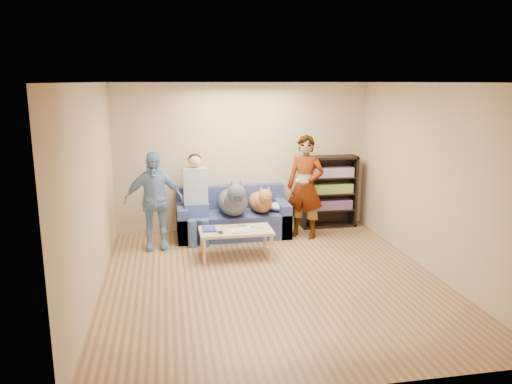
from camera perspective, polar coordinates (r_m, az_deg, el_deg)
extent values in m
plane|color=brown|center=(6.83, 1.83, -9.98)|extent=(5.00, 5.00, 0.00)
plane|color=white|center=(6.31, 2.00, 12.40)|extent=(5.00, 5.00, 0.00)
plane|color=tan|center=(8.86, -1.51, 4.01)|extent=(4.50, 0.00, 4.50)
plane|color=tan|center=(4.11, 9.31, -6.25)|extent=(4.50, 0.00, 4.50)
plane|color=tan|center=(6.37, -18.30, -0.02)|extent=(0.00, 5.00, 5.00)
plane|color=tan|center=(7.25, 19.57, 1.37)|extent=(0.00, 5.00, 5.00)
ellipsoid|color=#A4A4A8|center=(8.63, 2.77, -1.66)|extent=(0.41, 0.35, 0.14)
imported|color=gray|center=(8.45, 5.66, 0.58)|extent=(0.76, 0.70, 1.74)
imported|color=#7DA6C9|center=(7.99, -11.60, -0.98)|extent=(0.94, 0.43, 1.57)
cube|color=white|center=(8.17, 4.72, 1.36)|extent=(0.07, 0.12, 0.03)
cube|color=#1B2C99|center=(7.58, -5.38, -4.25)|extent=(0.20, 0.26, 0.03)
cube|color=silver|center=(7.48, -1.83, -4.45)|extent=(0.26, 0.20, 0.02)
cube|color=beige|center=(7.50, -1.63, -4.30)|extent=(0.22, 0.17, 0.01)
cube|color=silver|center=(7.67, -3.34, -3.92)|extent=(0.11, 0.06, 0.05)
cube|color=white|center=(7.71, -0.36, -3.89)|extent=(0.04, 0.13, 0.03)
cube|color=silver|center=(7.64, 0.34, -4.02)|extent=(0.09, 0.06, 0.03)
cylinder|color=white|center=(7.58, -0.80, -4.21)|extent=(0.07, 0.07, 0.02)
cylinder|color=white|center=(7.66, -0.90, -4.04)|extent=(0.07, 0.07, 0.02)
cylinder|color=orange|center=(7.42, -2.30, -4.64)|extent=(0.13, 0.06, 0.01)
cylinder|color=black|center=(7.76, -1.63, -3.86)|extent=(0.13, 0.08, 0.01)
cube|color=black|center=(7.43, -4.10, -4.61)|extent=(0.07, 0.12, 0.02)
cube|color=#515B93|center=(8.63, -2.65, -3.66)|extent=(1.90, 0.85, 0.42)
cube|color=#515B93|center=(8.84, -2.97, -0.51)|extent=(1.90, 0.18, 0.40)
cube|color=#515B93|center=(8.54, -8.39, -3.40)|extent=(0.18, 0.85, 0.58)
cube|color=#515B93|center=(8.75, 2.94, -2.88)|extent=(0.18, 0.85, 0.58)
cube|color=#455F98|center=(8.41, -6.83, -1.91)|extent=(0.40, 0.38, 0.22)
cylinder|color=#456B98|center=(8.09, -7.29, -4.86)|extent=(0.14, 0.14, 0.47)
cylinder|color=#3A5980|center=(8.10, -5.87, -4.80)|extent=(0.14, 0.14, 0.47)
cube|color=#A9A9AE|center=(8.42, -6.94, 0.83)|extent=(0.40, 0.24, 0.58)
sphere|color=tan|center=(8.35, -7.01, 3.52)|extent=(0.21, 0.21, 0.21)
ellipsoid|color=black|center=(8.37, -7.03, 3.76)|extent=(0.22, 0.22, 0.19)
ellipsoid|color=#52575E|center=(8.41, -2.72, -1.14)|extent=(0.48, 0.99, 0.41)
sphere|color=#4A4B54|center=(8.07, -2.42, -1.01)|extent=(0.36, 0.36, 0.36)
sphere|color=#464850|center=(7.87, -2.26, -0.13)|extent=(0.29, 0.29, 0.29)
cube|color=black|center=(7.76, -2.12, -0.63)|extent=(0.09, 0.14, 0.08)
cone|color=#4E5158|center=(7.85, -2.79, 0.97)|extent=(0.09, 0.09, 0.14)
cone|color=#4D4E57|center=(7.87, -1.80, 1.01)|extent=(0.09, 0.09, 0.14)
cylinder|color=#4C4D56|center=(8.83, -3.09, -0.76)|extent=(0.06, 0.32, 0.19)
ellipsoid|color=#A85533|center=(8.57, 0.46, -1.16)|extent=(0.38, 0.79, 0.33)
sphere|color=#B98038|center=(8.27, 0.85, -1.13)|extent=(0.28, 0.28, 0.28)
sphere|color=#A66332|center=(8.09, 1.07, -0.49)|extent=(0.23, 0.23, 0.23)
cube|color=brown|center=(7.98, 1.24, -0.90)|extent=(0.07, 0.11, 0.07)
cone|color=#BE7C3A|center=(8.07, 0.61, 0.36)|extent=(0.07, 0.07, 0.11)
cone|color=#B96838|center=(8.09, 1.48, 0.40)|extent=(0.07, 0.07, 0.11)
cylinder|color=#C2733B|center=(8.95, 0.00, -0.78)|extent=(0.04, 0.26, 0.15)
cube|color=#D4C082|center=(7.58, -2.32, -4.45)|extent=(1.10, 0.60, 0.04)
cylinder|color=tan|center=(7.36, -5.91, -6.76)|extent=(0.05, 0.05, 0.38)
cylinder|color=tan|center=(7.49, 1.78, -6.34)|extent=(0.05, 0.05, 0.38)
cylinder|color=tan|center=(7.83, -6.20, -5.57)|extent=(0.05, 0.05, 0.38)
cylinder|color=#D8BA85|center=(7.96, 1.02, -5.20)|extent=(0.05, 0.05, 0.38)
cube|color=black|center=(9.03, 5.41, -0.08)|extent=(0.04, 0.34, 1.30)
cube|color=black|center=(9.34, 11.10, 0.15)|extent=(0.04, 0.34, 1.30)
cube|color=black|center=(9.06, 8.43, 3.93)|extent=(1.00, 0.34, 0.04)
cube|color=black|center=(9.33, 8.18, -3.74)|extent=(1.00, 0.34, 0.04)
cube|color=black|center=(9.32, 7.99, 0.25)|extent=(1.00, 0.02, 1.30)
cube|color=black|center=(9.25, 8.24, -1.96)|extent=(0.94, 0.32, 0.03)
cube|color=black|center=(9.18, 8.30, -0.14)|extent=(0.94, 0.32, 0.02)
cube|color=black|center=(9.12, 8.36, 1.70)|extent=(0.94, 0.32, 0.02)
cube|color=#B23333|center=(9.21, 8.30, -1.40)|extent=(0.84, 0.24, 0.17)
cube|color=gold|center=(9.14, 8.36, 0.43)|extent=(0.84, 0.24, 0.17)
cube|color=#994C99|center=(9.08, 8.42, 2.28)|extent=(0.84, 0.24, 0.17)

